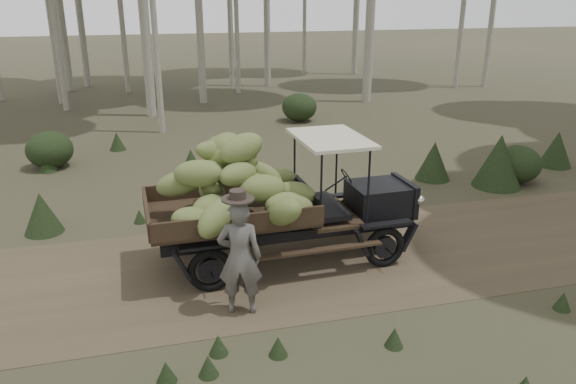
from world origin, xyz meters
name	(u,v)px	position (x,y,z in m)	size (l,w,h in m)	color
ground	(278,265)	(0.00, 0.00, 0.00)	(120.00, 120.00, 0.00)	#473D2B
dirt_track	(278,265)	(0.00, 0.00, 0.00)	(70.00, 4.00, 0.01)	brown
banana_truck	(261,190)	(-0.27, 0.10, 1.45)	(5.05, 2.63, 2.56)	black
farmer	(240,256)	(-0.93, -1.36, 0.95)	(0.76, 0.59, 2.01)	#585450
undergrowth	(264,287)	(-0.63, -1.65, 0.54)	(21.46, 23.49, 1.37)	#233319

